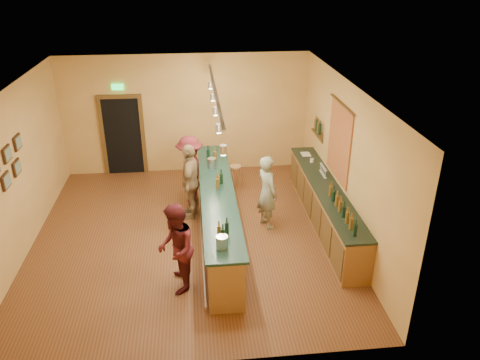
{
  "coord_description": "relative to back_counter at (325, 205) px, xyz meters",
  "views": [
    {
      "loc": [
        0.17,
        -8.57,
        5.37
      ],
      "look_at": [
        1.1,
        0.2,
        1.17
      ],
      "focal_mm": 35.0,
      "sensor_mm": 36.0,
      "label": 1
    }
  ],
  "objects": [
    {
      "name": "wall_front",
      "position": [
        -2.97,
        -3.68,
        1.11
      ],
      "size": [
        6.5,
        0.02,
        3.2
      ],
      "primitive_type": "cube",
      "color": "#B58F44",
      "rests_on": "floor"
    },
    {
      "name": "bartender",
      "position": [
        -1.28,
        0.09,
        0.34
      ],
      "size": [
        0.61,
        0.71,
        1.65
      ],
      "primitive_type": "imported",
      "rotation": [
        0.0,
        0.0,
        2.01
      ],
      "color": "gray",
      "rests_on": "floor"
    },
    {
      "name": "doorway",
      "position": [
        -4.67,
        3.3,
        0.64
      ],
      "size": [
        1.15,
        0.09,
        2.48
      ],
      "color": "black",
      "rests_on": "wall_back"
    },
    {
      "name": "tasting_bar",
      "position": [
        -2.36,
        -0.18,
        0.12
      ],
      "size": [
        0.73,
        5.1,
        1.38
      ],
      "color": "brown",
      "rests_on": "floor"
    },
    {
      "name": "customer_a",
      "position": [
        -3.19,
        -1.89,
        0.35
      ],
      "size": [
        0.64,
        0.82,
        1.66
      ],
      "primitive_type": "imported",
      "rotation": [
        0.0,
        0.0,
        -1.55
      ],
      "color": "#59191E",
      "rests_on": "floor"
    },
    {
      "name": "picture_grid",
      "position": [
        -6.18,
        -0.93,
        1.46
      ],
      "size": [
        0.06,
        2.2,
        0.7
      ],
      "primitive_type": null,
      "color": "#382111",
      "rests_on": "wall_left"
    },
    {
      "name": "customer_c",
      "position": [
        -2.91,
        1.33,
        0.37
      ],
      "size": [
        0.73,
        1.15,
        1.7
      ],
      "primitive_type": "imported",
      "rotation": [
        0.0,
        0.0,
        -1.48
      ],
      "color": "#59191E",
      "rests_on": "floor"
    },
    {
      "name": "wall_left",
      "position": [
        -6.22,
        -0.18,
        1.11
      ],
      "size": [
        0.02,
        7.0,
        3.2
      ],
      "primitive_type": "cube",
      "color": "#B58F44",
      "rests_on": "floor"
    },
    {
      "name": "wall_back",
      "position": [
        -2.97,
        3.32,
        1.11
      ],
      "size": [
        6.5,
        0.02,
        3.2
      ],
      "primitive_type": "cube",
      "color": "#B58F44",
      "rests_on": "floor"
    },
    {
      "name": "floor",
      "position": [
        -2.97,
        -0.18,
        -0.49
      ],
      "size": [
        7.0,
        7.0,
        0.0
      ],
      "primitive_type": "plane",
      "color": "#573119",
      "rests_on": "ground"
    },
    {
      "name": "bottle_shelf",
      "position": [
        0.2,
        1.72,
        1.18
      ],
      "size": [
        0.17,
        0.55,
        0.54
      ],
      "color": "#503918",
      "rests_on": "wall_right"
    },
    {
      "name": "tapestry",
      "position": [
        0.26,
        0.22,
        1.36
      ],
      "size": [
        0.03,
        1.4,
        1.6
      ],
      "primitive_type": "cube",
      "color": "#AA3922",
      "rests_on": "wall_right"
    },
    {
      "name": "wall_right",
      "position": [
        0.28,
        -0.18,
        1.11
      ],
      "size": [
        0.02,
        7.0,
        3.2
      ],
      "primitive_type": "cube",
      "color": "#B58F44",
      "rests_on": "floor"
    },
    {
      "name": "customer_b",
      "position": [
        -2.91,
        0.7,
        0.39
      ],
      "size": [
        0.6,
        1.08,
        1.75
      ],
      "primitive_type": "imported",
      "rotation": [
        0.0,
        0.0,
        -1.74
      ],
      "color": "#997A51",
      "rests_on": "floor"
    },
    {
      "name": "bar_stool",
      "position": [
        -1.78,
        2.02,
        -0.02
      ],
      "size": [
        0.3,
        0.3,
        0.62
      ],
      "rotation": [
        0.0,
        0.0,
        -0.07
      ],
      "color": "#9B7046",
      "rests_on": "floor"
    },
    {
      "name": "ceiling",
      "position": [
        -2.97,
        -0.18,
        2.71
      ],
      "size": [
        6.5,
        7.0,
        0.02
      ],
      "primitive_type": "cube",
      "color": "silver",
      "rests_on": "wall_back"
    },
    {
      "name": "pendant_track",
      "position": [
        -2.36,
        -0.18,
        2.5
      ],
      "size": [
        0.11,
        4.6,
        0.5
      ],
      "color": "silver",
      "rests_on": "ceiling"
    },
    {
      "name": "back_counter",
      "position": [
        0.0,
        0.0,
        0.0
      ],
      "size": [
        0.6,
        4.55,
        1.27
      ],
      "color": "brown",
      "rests_on": "floor"
    }
  ]
}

